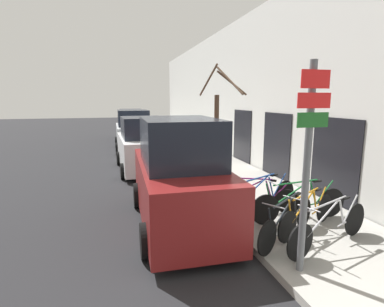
{
  "coord_description": "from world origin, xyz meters",
  "views": [
    {
      "loc": [
        -1.52,
        0.21,
        2.93
      ],
      "look_at": [
        0.48,
        7.57,
        1.55
      ],
      "focal_mm": 28.0,
      "sensor_mm": 36.0,
      "label": 1
    }
  ],
  "objects_px": {
    "bicycle_4": "(260,198)",
    "street_tree": "(217,134)",
    "parked_car_2": "(133,132)",
    "parked_car_3": "(131,126)",
    "bicycle_0": "(330,227)",
    "bicycle_5": "(256,196)",
    "parked_car_0": "(179,178)",
    "bicycle_1": "(288,221)",
    "pedestrian_near": "(193,137)",
    "signpost": "(307,161)",
    "parked_car_1": "(143,146)",
    "bicycle_3": "(299,204)",
    "bicycle_2": "(307,214)"
  },
  "relations": [
    {
      "from": "bicycle_4",
      "to": "street_tree",
      "type": "relative_size",
      "value": 0.63
    },
    {
      "from": "parked_car_2",
      "to": "parked_car_3",
      "type": "relative_size",
      "value": 1.02
    },
    {
      "from": "bicycle_0",
      "to": "bicycle_5",
      "type": "xyz_separation_m",
      "value": [
        -0.44,
        2.13,
        -0.03
      ]
    },
    {
      "from": "parked_car_0",
      "to": "street_tree",
      "type": "distance_m",
      "value": 2.48
    },
    {
      "from": "bicycle_1",
      "to": "parked_car_0",
      "type": "distance_m",
      "value": 2.52
    },
    {
      "from": "parked_car_3",
      "to": "pedestrian_near",
      "type": "relative_size",
      "value": 2.37
    },
    {
      "from": "signpost",
      "to": "parked_car_1",
      "type": "xyz_separation_m",
      "value": [
        -1.65,
        8.47,
        -0.98
      ]
    },
    {
      "from": "signpost",
      "to": "pedestrian_near",
      "type": "distance_m",
      "value": 9.72
    },
    {
      "from": "pedestrian_near",
      "to": "street_tree",
      "type": "bearing_deg",
      "value": -88.21
    },
    {
      "from": "bicycle_1",
      "to": "parked_car_0",
      "type": "xyz_separation_m",
      "value": [
        -1.84,
        1.62,
        0.59
      ]
    },
    {
      "from": "bicycle_1",
      "to": "bicycle_3",
      "type": "relative_size",
      "value": 0.8
    },
    {
      "from": "bicycle_0",
      "to": "parked_car_0",
      "type": "xyz_separation_m",
      "value": [
        -2.45,
        2.08,
        0.58
      ]
    },
    {
      "from": "signpost",
      "to": "bicycle_4",
      "type": "height_order",
      "value": "signpost"
    },
    {
      "from": "signpost",
      "to": "pedestrian_near",
      "type": "xyz_separation_m",
      "value": [
        0.81,
        9.65,
        -0.81
      ]
    },
    {
      "from": "parked_car_1",
      "to": "street_tree",
      "type": "distance_m",
      "value": 4.54
    },
    {
      "from": "bicycle_2",
      "to": "pedestrian_near",
      "type": "height_order",
      "value": "pedestrian_near"
    },
    {
      "from": "parked_car_0",
      "to": "parked_car_2",
      "type": "distance_m",
      "value": 10.9
    },
    {
      "from": "bicycle_3",
      "to": "parked_car_2",
      "type": "distance_m",
      "value": 12.09
    },
    {
      "from": "signpost",
      "to": "pedestrian_near",
      "type": "relative_size",
      "value": 1.87
    },
    {
      "from": "parked_car_1",
      "to": "bicycle_5",
      "type": "bearing_deg",
      "value": -70.84
    },
    {
      "from": "bicycle_3",
      "to": "street_tree",
      "type": "relative_size",
      "value": 0.64
    },
    {
      "from": "bicycle_4",
      "to": "pedestrian_near",
      "type": "height_order",
      "value": "pedestrian_near"
    },
    {
      "from": "bicycle_0",
      "to": "parked_car_1",
      "type": "relative_size",
      "value": 0.56
    },
    {
      "from": "parked_car_2",
      "to": "bicycle_5",
      "type": "bearing_deg",
      "value": -77.9
    },
    {
      "from": "bicycle_0",
      "to": "bicycle_3",
      "type": "relative_size",
      "value": 0.96
    },
    {
      "from": "bicycle_3",
      "to": "bicycle_5",
      "type": "bearing_deg",
      "value": 35.98
    },
    {
      "from": "bicycle_1",
      "to": "bicycle_5",
      "type": "distance_m",
      "value": 1.68
    },
    {
      "from": "bicycle_1",
      "to": "pedestrian_near",
      "type": "relative_size",
      "value": 1.09
    },
    {
      "from": "bicycle_4",
      "to": "parked_car_3",
      "type": "distance_m",
      "value": 16.42
    },
    {
      "from": "bicycle_2",
      "to": "parked_car_1",
      "type": "xyz_separation_m",
      "value": [
        -2.68,
        7.21,
        0.48
      ]
    },
    {
      "from": "bicycle_2",
      "to": "bicycle_4",
      "type": "bearing_deg",
      "value": -0.58
    },
    {
      "from": "signpost",
      "to": "bicycle_0",
      "type": "xyz_separation_m",
      "value": [
        1.01,
        0.55,
        -1.44
      ]
    },
    {
      "from": "signpost",
      "to": "bicycle_2",
      "type": "distance_m",
      "value": 2.19
    },
    {
      "from": "bicycle_1",
      "to": "signpost",
      "type": "bearing_deg",
      "value": 126.37
    },
    {
      "from": "bicycle_3",
      "to": "bicycle_4",
      "type": "relative_size",
      "value": 1.02
    },
    {
      "from": "signpost",
      "to": "bicycle_2",
      "type": "xyz_separation_m",
      "value": [
        1.03,
        1.27,
        -1.46
      ]
    },
    {
      "from": "bicycle_4",
      "to": "parked_car_3",
      "type": "height_order",
      "value": "parked_car_3"
    },
    {
      "from": "signpost",
      "to": "street_tree",
      "type": "bearing_deg",
      "value": 88.46
    },
    {
      "from": "parked_car_3",
      "to": "street_tree",
      "type": "relative_size",
      "value": 1.12
    },
    {
      "from": "bicycle_2",
      "to": "parked_car_2",
      "type": "height_order",
      "value": "parked_car_2"
    },
    {
      "from": "bicycle_0",
      "to": "pedestrian_near",
      "type": "distance_m",
      "value": 9.13
    },
    {
      "from": "parked_car_1",
      "to": "pedestrian_near",
      "type": "height_order",
      "value": "parked_car_1"
    },
    {
      "from": "bicycle_4",
      "to": "parked_car_2",
      "type": "bearing_deg",
      "value": -8.74
    },
    {
      "from": "parked_car_2",
      "to": "signpost",
      "type": "bearing_deg",
      "value": -82.52
    },
    {
      "from": "bicycle_0",
      "to": "bicycle_5",
      "type": "relative_size",
      "value": 1.33
    },
    {
      "from": "bicycle_4",
      "to": "bicycle_3",
      "type": "bearing_deg",
      "value": -147.82
    },
    {
      "from": "bicycle_0",
      "to": "signpost",
      "type": "bearing_deg",
      "value": 99.85
    },
    {
      "from": "bicycle_4",
      "to": "bicycle_2",
      "type": "bearing_deg",
      "value": -174.02
    },
    {
      "from": "bicycle_1",
      "to": "parked_car_2",
      "type": "distance_m",
      "value": 12.7
    },
    {
      "from": "bicycle_2",
      "to": "parked_car_0",
      "type": "bearing_deg",
      "value": 34.72
    }
  ]
}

